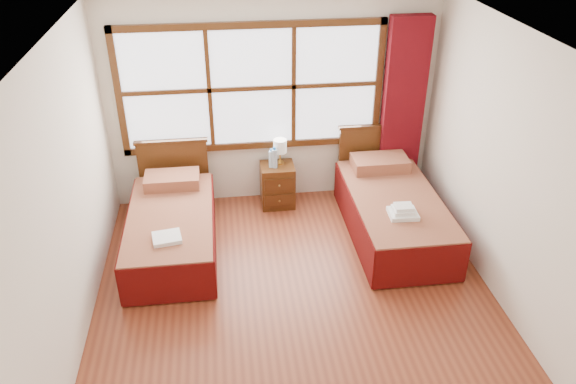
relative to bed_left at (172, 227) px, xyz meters
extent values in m
plane|color=brown|center=(1.26, -1.20, -0.28)|extent=(4.50, 4.50, 0.00)
plane|color=white|center=(1.26, -1.20, 2.32)|extent=(4.50, 4.50, 0.00)
plane|color=silver|center=(1.26, 1.05, 1.02)|extent=(4.00, 0.00, 4.00)
plane|color=silver|center=(-0.74, -1.20, 1.02)|extent=(0.00, 4.50, 4.50)
plane|color=silver|center=(3.26, -1.20, 1.02)|extent=(0.00, 4.50, 4.50)
cube|color=white|center=(1.01, 1.02, 1.22)|extent=(3.00, 0.02, 1.40)
cube|color=#492710|center=(1.01, 1.00, 0.48)|extent=(3.16, 0.06, 0.08)
cube|color=#492710|center=(1.01, 1.00, 1.96)|extent=(3.16, 0.06, 0.08)
cube|color=#492710|center=(-0.53, 1.00, 1.22)|extent=(0.08, 0.06, 1.56)
cube|color=#492710|center=(2.55, 1.00, 1.22)|extent=(0.08, 0.06, 1.56)
cube|color=#492710|center=(0.51, 1.00, 1.22)|extent=(0.05, 0.05, 1.40)
cube|color=#492710|center=(1.51, 1.00, 1.22)|extent=(0.05, 0.05, 1.40)
cube|color=#492710|center=(1.01, 1.00, 1.22)|extent=(3.00, 0.05, 0.05)
cube|color=#5F0910|center=(2.86, 0.91, 0.89)|extent=(0.50, 0.16, 2.30)
cube|color=#42220D|center=(0.00, -0.07, -0.15)|extent=(0.82, 1.63, 0.27)
cube|color=#60120D|center=(0.00, -0.07, 0.10)|extent=(0.91, 1.81, 0.22)
cube|color=#560A09|center=(-0.46, -0.07, -0.03)|extent=(0.03, 1.81, 0.45)
cube|color=#560A09|center=(0.46, -0.07, -0.03)|extent=(0.03, 1.81, 0.45)
cube|color=#560A09|center=(0.00, -0.97, -0.03)|extent=(0.91, 0.03, 0.45)
cube|color=#60120D|center=(0.00, 0.59, 0.28)|extent=(0.64, 0.37, 0.14)
cube|color=#492710|center=(0.00, 0.94, 0.16)|extent=(0.85, 0.06, 0.89)
cube|color=#42220D|center=(0.00, 0.94, 0.62)|extent=(0.89, 0.08, 0.04)
cube|color=#42220D|center=(2.54, -0.07, -0.14)|extent=(0.87, 1.74, 0.28)
cube|color=#60120D|center=(2.54, -0.07, 0.12)|extent=(0.97, 1.93, 0.24)
cube|color=#560A09|center=(2.05, -0.07, -0.02)|extent=(0.03, 1.93, 0.48)
cube|color=#560A09|center=(3.03, -0.07, -0.02)|extent=(0.03, 1.93, 0.48)
cube|color=#560A09|center=(2.54, -1.03, -0.02)|extent=(0.97, 0.03, 0.48)
cube|color=#60120D|center=(2.54, 0.63, 0.32)|extent=(0.68, 0.40, 0.15)
cube|color=#492710|center=(2.54, 0.94, 0.19)|extent=(0.91, 0.06, 0.95)
cube|color=#42220D|center=(2.54, 0.94, 0.67)|extent=(0.95, 0.08, 0.04)
cube|color=#492710|center=(1.28, 0.80, 0.00)|extent=(0.42, 0.37, 0.56)
cube|color=#42220D|center=(1.28, 0.60, -0.11)|extent=(0.37, 0.02, 0.17)
cube|color=#42220D|center=(1.28, 0.60, 0.11)|extent=(0.37, 0.02, 0.17)
sphere|color=olive|center=(1.28, 0.59, -0.11)|extent=(0.03, 0.03, 0.03)
sphere|color=olive|center=(1.28, 0.59, 0.11)|extent=(0.03, 0.03, 0.03)
cube|color=white|center=(0.00, -0.55, 0.23)|extent=(0.32, 0.29, 0.04)
cube|color=white|center=(2.50, -0.46, 0.26)|extent=(0.32, 0.28, 0.05)
cube|color=white|center=(2.50, -0.46, 0.31)|extent=(0.24, 0.21, 0.04)
cube|color=white|center=(2.50, -0.46, 0.35)|extent=(0.20, 0.17, 0.04)
cylinder|color=gold|center=(1.32, 0.86, 0.29)|extent=(0.10, 0.10, 0.02)
cylinder|color=gold|center=(1.32, 0.86, 0.36)|extent=(0.02, 0.02, 0.14)
cylinder|color=silver|center=(1.32, 0.86, 0.52)|extent=(0.17, 0.17, 0.17)
cylinder|color=#A1BCCF|center=(1.20, 0.78, 0.38)|extent=(0.06, 0.06, 0.21)
cylinder|color=blue|center=(1.20, 0.78, 0.51)|extent=(0.03, 0.03, 0.03)
cylinder|color=#A1BCCF|center=(1.24, 0.76, 0.40)|extent=(0.07, 0.07, 0.24)
cylinder|color=blue|center=(1.24, 0.76, 0.53)|extent=(0.03, 0.03, 0.03)
camera|label=1|loc=(0.62, -5.36, 3.49)|focal=35.00mm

